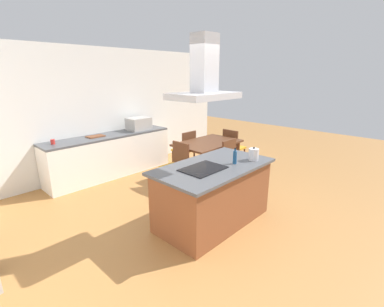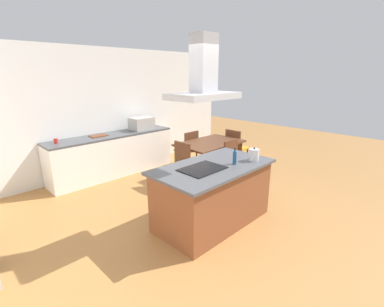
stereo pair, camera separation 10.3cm
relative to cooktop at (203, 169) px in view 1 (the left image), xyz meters
name	(u,v)px [view 1 (the left image)]	position (x,y,z in m)	size (l,w,h in m)	color
ground	(151,192)	(0.23, 1.50, -0.91)	(16.00, 16.00, 0.00)	#AD753D
wall_back	(98,112)	(0.23, 3.25, 0.44)	(7.20, 0.10, 2.70)	white
kitchen_island	(213,194)	(0.23, 0.00, -0.45)	(1.80, 0.99, 0.90)	brown
cooktop	(203,169)	(0.00, 0.00, 0.00)	(0.60, 0.44, 0.01)	black
tea_kettle	(254,154)	(0.83, -0.28, 0.08)	(0.20, 0.15, 0.21)	silver
olive_oil_bottle	(235,157)	(0.49, -0.18, 0.09)	(0.06, 0.06, 0.24)	navy
back_counter	(111,155)	(0.23, 2.88, -0.46)	(2.76, 0.62, 0.90)	white
countertop_microwave	(139,124)	(1.01, 2.88, 0.13)	(0.50, 0.38, 0.28)	#B2AFAA
coffee_mug_red	(53,142)	(-0.89, 2.93, 0.04)	(0.08, 0.08, 0.09)	red
cutting_board	(96,136)	(-0.05, 2.93, 0.00)	(0.34, 0.24, 0.02)	brown
dining_table	(208,146)	(1.67, 1.34, -0.24)	(1.40, 0.90, 0.75)	#59331E
chair_at_right_end	(232,145)	(2.59, 1.34, -0.40)	(0.42, 0.42, 0.89)	gold
chair_facing_back_wall	(186,147)	(1.67, 2.00, -0.40)	(0.42, 0.42, 0.89)	gold
chair_facing_island	(233,159)	(1.67, 0.67, -0.40)	(0.42, 0.42, 0.89)	gold
chair_at_left_end	(177,162)	(0.76, 1.34, -0.40)	(0.42, 0.42, 0.89)	gold
range_hood	(204,79)	(0.00, 0.00, 1.20)	(0.90, 0.55, 0.78)	#ADADB2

